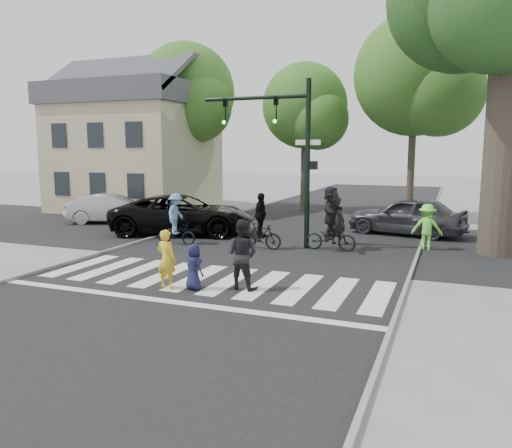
% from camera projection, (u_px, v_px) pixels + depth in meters
% --- Properties ---
extents(ground, '(120.00, 120.00, 0.00)m').
position_uv_depth(ground, '(195.00, 289.00, 12.83)').
color(ground, gray).
rests_on(ground, ground).
extents(road_stem, '(10.00, 70.00, 0.01)m').
position_uv_depth(road_stem, '(264.00, 252.00, 17.42)').
color(road_stem, black).
rests_on(road_stem, ground).
extents(road_cross, '(70.00, 10.00, 0.01)m').
position_uv_depth(road_cross, '(290.00, 238.00, 20.18)').
color(road_cross, black).
rests_on(road_cross, ground).
extents(curb_left, '(0.10, 70.00, 0.10)m').
position_uv_depth(curb_left, '(142.00, 241.00, 19.26)').
color(curb_left, gray).
rests_on(curb_left, ground).
extents(curb_right, '(0.10, 70.00, 0.10)m').
position_uv_depth(curb_right, '(415.00, 263.00, 15.58)').
color(curb_right, gray).
rests_on(curb_right, ground).
extents(crosswalk, '(10.00, 3.85, 0.01)m').
position_uv_depth(crosswalk, '(207.00, 282.00, 13.43)').
color(crosswalk, silver).
rests_on(crosswalk, ground).
extents(traffic_signal, '(4.45, 0.29, 6.00)m').
position_uv_depth(traffic_signal, '(285.00, 140.00, 17.82)').
color(traffic_signal, black).
rests_on(traffic_signal, ground).
extents(bg_tree_0, '(5.46, 5.20, 8.97)m').
position_uv_depth(bg_tree_0, '(123.00, 108.00, 31.63)').
color(bg_tree_0, brown).
rests_on(bg_tree_0, ground).
extents(bg_tree_1, '(6.09, 5.80, 9.80)m').
position_uv_depth(bg_tree_1, '(188.00, 96.00, 29.25)').
color(bg_tree_1, brown).
rests_on(bg_tree_1, ground).
extents(bg_tree_2, '(5.04, 4.80, 8.40)m').
position_uv_depth(bg_tree_2, '(308.00, 109.00, 27.89)').
color(bg_tree_2, brown).
rests_on(bg_tree_2, ground).
extents(bg_tree_3, '(6.30, 6.00, 10.20)m').
position_uv_depth(bg_tree_3, '(421.00, 79.00, 24.28)').
color(bg_tree_3, brown).
rests_on(bg_tree_3, ground).
extents(house, '(8.40, 8.10, 8.82)m').
position_uv_depth(house, '(135.00, 145.00, 29.30)').
color(house, '#BDB98D').
rests_on(house, ground).
extents(pedestrian_woman, '(0.60, 0.43, 1.54)m').
position_uv_depth(pedestrian_woman, '(166.00, 259.00, 12.76)').
color(pedestrian_woman, yellow).
rests_on(pedestrian_woman, ground).
extents(pedestrian_child, '(0.69, 0.58, 1.19)m').
position_uv_depth(pedestrian_child, '(194.00, 267.00, 12.68)').
color(pedestrian_child, '#1B1C3F').
rests_on(pedestrian_child, ground).
extents(pedestrian_adult, '(0.93, 0.75, 1.81)m').
position_uv_depth(pedestrian_adult, '(242.00, 254.00, 12.70)').
color(pedestrian_adult, black).
rests_on(pedestrian_adult, ground).
extents(cyclist_left, '(1.56, 1.03, 1.93)m').
position_uv_depth(cyclist_left, '(176.00, 222.00, 18.76)').
color(cyclist_left, black).
rests_on(cyclist_left, ground).
extents(cyclist_mid, '(1.55, 0.94, 2.03)m').
position_uv_depth(cyclist_mid, '(261.00, 226.00, 17.87)').
color(cyclist_mid, black).
rests_on(cyclist_mid, ground).
extents(cyclist_right, '(1.81, 1.69, 2.27)m').
position_uv_depth(cyclist_right, '(331.00, 222.00, 17.56)').
color(cyclist_right, black).
rests_on(cyclist_right, ground).
extents(car_suv, '(6.52, 4.41, 1.66)m').
position_uv_depth(car_suv, '(183.00, 215.00, 21.07)').
color(car_suv, black).
rests_on(car_suv, ground).
extents(car_silver, '(4.55, 2.98, 1.42)m').
position_uv_depth(car_silver, '(112.00, 209.00, 24.24)').
color(car_silver, silver).
rests_on(car_silver, ground).
extents(car_grey, '(5.05, 2.85, 1.62)m').
position_uv_depth(car_grey, '(407.00, 216.00, 20.87)').
color(car_grey, '#35353A').
rests_on(car_grey, ground).
extents(bystander_hivis, '(1.07, 0.63, 1.64)m').
position_uv_depth(bystander_hivis, '(427.00, 227.00, 17.73)').
color(bystander_hivis, '#7BFF49').
rests_on(bystander_hivis, ground).
extents(bystander_dark, '(0.80, 0.71, 1.83)m').
position_uv_depth(bystander_dark, '(337.00, 221.00, 18.64)').
color(bystander_dark, black).
rests_on(bystander_dark, ground).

